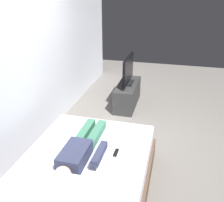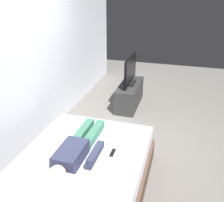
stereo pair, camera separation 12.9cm
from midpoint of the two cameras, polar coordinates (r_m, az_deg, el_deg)
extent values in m
plane|color=slate|center=(4.12, 3.45, -10.80)|extent=(10.00, 10.00, 0.00)
cube|color=silver|center=(4.38, -14.17, 11.01)|extent=(6.40, 0.10, 2.80)
cube|color=brown|center=(3.32, -5.67, -17.99)|extent=(1.96, 1.54, 0.30)
cube|color=white|center=(3.14, -5.89, -14.38)|extent=(1.88, 1.46, 0.24)
cube|color=silver|center=(2.58, -11.91, -20.04)|extent=(0.48, 0.34, 0.12)
cube|color=#2D334C|center=(2.96, -8.14, -12.10)|extent=(0.48, 0.28, 0.18)
sphere|color=beige|center=(2.74, -11.05, -16.02)|extent=(0.18, 0.18, 0.18)
cube|color=#387056|center=(3.37, -3.08, -7.58)|extent=(0.60, 0.11, 0.11)
cube|color=#387056|center=(3.42, -5.63, -7.14)|extent=(0.60, 0.11, 0.11)
cube|color=#2D334C|center=(2.90, -2.52, -11.85)|extent=(0.40, 0.08, 0.08)
cube|color=black|center=(3.10, 1.37, -11.75)|extent=(0.15, 0.04, 0.02)
cube|color=#2D2D2D|center=(5.41, 4.72, 1.43)|extent=(1.10, 0.40, 0.50)
cube|color=black|center=(5.30, 4.82, 4.16)|extent=(0.32, 0.20, 0.05)
cube|color=black|center=(5.20, 4.94, 7.19)|extent=(0.88, 0.05, 0.54)
camera|label=1|loc=(0.06, -89.09, 0.43)|focal=39.89mm
camera|label=2|loc=(0.06, 90.91, -0.43)|focal=39.89mm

